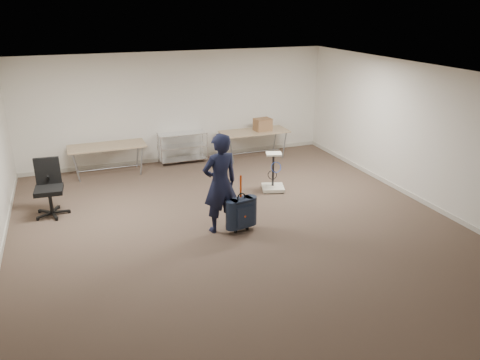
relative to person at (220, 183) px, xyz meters
name	(u,v)px	position (x,y,z in m)	size (l,w,h in m)	color
ground	(240,231)	(0.31, -0.16, -0.91)	(9.00, 9.00, 0.00)	#4F3B30
room_shell	(217,200)	(0.31, 1.22, -0.86)	(8.00, 9.00, 9.00)	silver
folding_table_left	(107,148)	(-1.59, 3.79, -0.24)	(1.80, 0.75, 0.73)	#9D8060
folding_table_right	(254,133)	(2.21, 3.79, -0.24)	(1.80, 0.75, 0.73)	#9D8060
wire_shelf	(183,146)	(0.31, 4.04, -0.47)	(1.22, 0.47, 0.80)	silver
person	(220,183)	(0.00, 0.00, 0.00)	(0.67, 0.44, 1.83)	black
suitcase	(241,213)	(0.33, -0.19, -0.55)	(0.43, 0.30, 1.08)	black
office_chair	(50,198)	(-2.89, 1.83, -0.58)	(0.67, 0.67, 1.11)	black
equipment_cart	(273,181)	(1.70, 1.44, -0.69)	(0.59, 0.59, 0.86)	beige
cardboard_box	(263,125)	(2.44, 3.76, -0.02)	(0.43, 0.32, 0.32)	#A0764A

